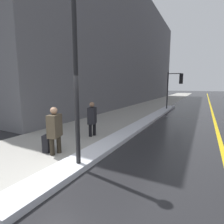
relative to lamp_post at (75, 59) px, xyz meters
name	(u,v)px	position (x,y,z in m)	size (l,w,h in m)	color
ground_plane	(53,174)	(-0.39, -0.54, -2.91)	(160.00, 160.00, 0.00)	#232326
sidewalk_slab	(147,107)	(-2.39, 14.46, -2.91)	(4.00, 80.00, 0.01)	#9E9B93
road_centre_stripe	(212,111)	(3.61, 14.46, -2.91)	(0.16, 80.00, 0.00)	gold
snow_bank_curb	(146,121)	(-0.15, 6.66, -2.83)	(0.82, 17.73, 0.16)	silver
building_facade_left	(124,51)	(-7.39, 19.46, 4.03)	(6.00, 36.00, 13.89)	slate
lamp_post	(75,59)	(0.00, 0.00, 0.00)	(0.28, 0.28, 4.86)	black
traffic_light_near	(176,83)	(0.61, 13.03, -0.42)	(1.30, 0.46, 3.46)	black
pedestrian_trailing	(55,128)	(-1.31, 0.46, -2.04)	(0.44, 0.58, 1.58)	#2A241B
pedestrian_nearside	(92,117)	(-1.43, 2.77, -2.06)	(0.43, 0.56, 1.54)	black
rolling_suitcase	(48,143)	(-1.71, 0.49, -2.61)	(0.32, 0.41, 0.95)	black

